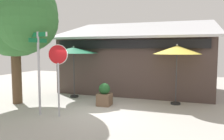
{
  "coord_description": "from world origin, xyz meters",
  "views": [
    {
      "loc": [
        3.33,
        -8.16,
        2.51
      ],
      "look_at": [
        0.12,
        1.2,
        1.6
      ],
      "focal_mm": 35.65,
      "sensor_mm": 36.0,
      "label": 1
    }
  ],
  "objects": [
    {
      "name": "sidewalk_planter",
      "position": [
        -0.18,
        1.02,
        0.47
      ],
      "size": [
        0.6,
        0.6,
        1.02
      ],
      "color": "brown",
      "rests_on": "ground"
    },
    {
      "name": "cafe_building",
      "position": [
        0.39,
        5.28,
        1.67
      ],
      "size": [
        8.91,
        5.49,
        4.45
      ],
      "color": "#473833",
      "rests_on": "ground"
    },
    {
      "name": "street_sign_post",
      "position": [
        -2.01,
        -1.15,
        1.93
      ],
      "size": [
        0.89,
        0.83,
        3.17
      ],
      "color": "#A8AAB2",
      "rests_on": "ground"
    },
    {
      "name": "shade_tree",
      "position": [
        -3.95,
        -0.01,
        4.02
      ],
      "size": [
        4.34,
        3.9,
        6.08
      ],
      "color": "brown",
      "rests_on": "ground"
    },
    {
      "name": "ground_plane",
      "position": [
        0.0,
        0.0,
        -0.05
      ],
      "size": [
        28.0,
        28.0,
        0.1
      ],
      "primitive_type": "cube",
      "color": "#ADA8A0"
    },
    {
      "name": "stop_sign",
      "position": [
        -1.2,
        -1.1,
        1.87
      ],
      "size": [
        0.72,
        0.19,
        2.7
      ],
      "color": "#A8AAB2",
      "rests_on": "ground"
    },
    {
      "name": "patio_umbrella_forest_green_left",
      "position": [
        -2.33,
        2.16,
        2.45
      ],
      "size": [
        2.57,
        2.57,
        2.7
      ],
      "color": "black",
      "rests_on": "ground"
    },
    {
      "name": "patio_umbrella_mustard_center",
      "position": [
        2.84,
        2.28,
        2.48
      ],
      "size": [
        2.18,
        2.18,
        2.76
      ],
      "color": "black",
      "rests_on": "ground"
    }
  ]
}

